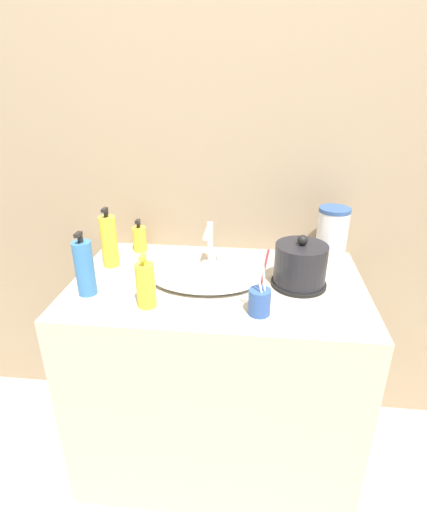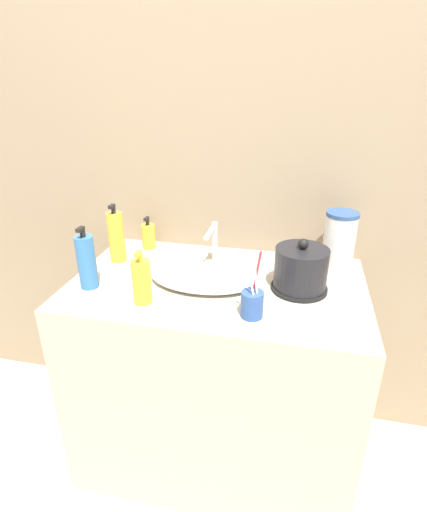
{
  "view_description": "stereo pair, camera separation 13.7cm",
  "coord_description": "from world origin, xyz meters",
  "px_view_note": "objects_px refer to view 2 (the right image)",
  "views": [
    {
      "loc": [
        0.12,
        -0.93,
        1.48
      ],
      "look_at": [
        -0.01,
        0.31,
        0.92
      ],
      "focal_mm": 28.0,
      "sensor_mm": 36.0,
      "label": 1
    },
    {
      "loc": [
        0.26,
        -0.91,
        1.48
      ],
      "look_at": [
        -0.01,
        0.31,
        0.92
      ],
      "focal_mm": 28.0,
      "sensor_mm": 36.0,
      "label": 2
    }
  ],
  "objects_px": {
    "electric_kettle": "(301,271)",
    "lotion_bottle": "(87,262)",
    "faucet": "(215,242)",
    "toothbrush_cup": "(252,303)",
    "water_pitcher": "(339,241)",
    "mouthwash_bottle": "(142,281)",
    "hand_cream_bottle": "(149,236)",
    "shampoo_bottle": "(116,237)"
  },
  "relations": [
    {
      "from": "faucet",
      "to": "toothbrush_cup",
      "type": "height_order",
      "value": "toothbrush_cup"
    },
    {
      "from": "hand_cream_bottle",
      "to": "water_pitcher",
      "type": "height_order",
      "value": "water_pitcher"
    },
    {
      "from": "mouthwash_bottle",
      "to": "water_pitcher",
      "type": "relative_size",
      "value": 0.8
    },
    {
      "from": "electric_kettle",
      "to": "toothbrush_cup",
      "type": "distance_m",
      "value": 0.24
    },
    {
      "from": "lotion_bottle",
      "to": "shampoo_bottle",
      "type": "height_order",
      "value": "shampoo_bottle"
    },
    {
      "from": "electric_kettle",
      "to": "water_pitcher",
      "type": "xyz_separation_m",
      "value": [
        0.13,
        0.19,
        0.04
      ]
    },
    {
      "from": "lotion_bottle",
      "to": "mouthwash_bottle",
      "type": "height_order",
      "value": "lotion_bottle"
    },
    {
      "from": "toothbrush_cup",
      "to": "water_pitcher",
      "type": "height_order",
      "value": "water_pitcher"
    },
    {
      "from": "electric_kettle",
      "to": "lotion_bottle",
      "type": "relative_size",
      "value": 0.86
    },
    {
      "from": "mouthwash_bottle",
      "to": "toothbrush_cup",
      "type": "bearing_deg",
      "value": -1.49
    },
    {
      "from": "faucet",
      "to": "electric_kettle",
      "type": "xyz_separation_m",
      "value": [
        0.32,
        -0.13,
        -0.02
      ]
    },
    {
      "from": "faucet",
      "to": "electric_kettle",
      "type": "distance_m",
      "value": 0.35
    },
    {
      "from": "electric_kettle",
      "to": "lotion_bottle",
      "type": "height_order",
      "value": "lotion_bottle"
    },
    {
      "from": "mouthwash_bottle",
      "to": "water_pitcher",
      "type": "bearing_deg",
      "value": 31.7
    },
    {
      "from": "faucet",
      "to": "hand_cream_bottle",
      "type": "relative_size",
      "value": 1.19
    },
    {
      "from": "electric_kettle",
      "to": "lotion_bottle",
      "type": "xyz_separation_m",
      "value": [
        -0.71,
        -0.14,
        0.02
      ]
    },
    {
      "from": "lotion_bottle",
      "to": "shampoo_bottle",
      "type": "bearing_deg",
      "value": 88.71
    },
    {
      "from": "shampoo_bottle",
      "to": "water_pitcher",
      "type": "bearing_deg",
      "value": 7.34
    },
    {
      "from": "toothbrush_cup",
      "to": "shampoo_bottle",
      "type": "xyz_separation_m",
      "value": [
        -0.57,
        0.29,
        0.05
      ]
    },
    {
      "from": "electric_kettle",
      "to": "toothbrush_cup",
      "type": "height_order",
      "value": "toothbrush_cup"
    },
    {
      "from": "water_pitcher",
      "to": "faucet",
      "type": "bearing_deg",
      "value": -172.52
    },
    {
      "from": "lotion_bottle",
      "to": "faucet",
      "type": "bearing_deg",
      "value": 34.99
    },
    {
      "from": "hand_cream_bottle",
      "to": "water_pitcher",
      "type": "relative_size",
      "value": 0.62
    },
    {
      "from": "faucet",
      "to": "electric_kettle",
      "type": "relative_size",
      "value": 0.86
    },
    {
      "from": "shampoo_bottle",
      "to": "hand_cream_bottle",
      "type": "height_order",
      "value": "shampoo_bottle"
    },
    {
      "from": "toothbrush_cup",
      "to": "mouthwash_bottle",
      "type": "distance_m",
      "value": 0.35
    },
    {
      "from": "faucet",
      "to": "mouthwash_bottle",
      "type": "distance_m",
      "value": 0.36
    },
    {
      "from": "lotion_bottle",
      "to": "water_pitcher",
      "type": "xyz_separation_m",
      "value": [
        0.84,
        0.33,
        0.02
      ]
    },
    {
      "from": "faucet",
      "to": "toothbrush_cup",
      "type": "distance_m",
      "value": 0.38
    },
    {
      "from": "mouthwash_bottle",
      "to": "water_pitcher",
      "type": "distance_m",
      "value": 0.73
    },
    {
      "from": "toothbrush_cup",
      "to": "shampoo_bottle",
      "type": "bearing_deg",
      "value": 153.28
    },
    {
      "from": "faucet",
      "to": "hand_cream_bottle",
      "type": "distance_m",
      "value": 0.33
    },
    {
      "from": "shampoo_bottle",
      "to": "mouthwash_bottle",
      "type": "xyz_separation_m",
      "value": [
        0.21,
        -0.28,
        -0.03
      ]
    },
    {
      "from": "faucet",
      "to": "hand_cream_bottle",
      "type": "height_order",
      "value": "faucet"
    },
    {
      "from": "toothbrush_cup",
      "to": "shampoo_bottle",
      "type": "height_order",
      "value": "shampoo_bottle"
    },
    {
      "from": "toothbrush_cup",
      "to": "hand_cream_bottle",
      "type": "distance_m",
      "value": 0.66
    },
    {
      "from": "mouthwash_bottle",
      "to": "hand_cream_bottle",
      "type": "xyz_separation_m",
      "value": [
        -0.14,
        0.42,
        -0.02
      ]
    },
    {
      "from": "water_pitcher",
      "to": "lotion_bottle",
      "type": "bearing_deg",
      "value": -158.61
    },
    {
      "from": "water_pitcher",
      "to": "electric_kettle",
      "type": "bearing_deg",
      "value": -124.34
    },
    {
      "from": "electric_kettle",
      "to": "shampoo_bottle",
      "type": "height_order",
      "value": "shampoo_bottle"
    },
    {
      "from": "faucet",
      "to": "lotion_bottle",
      "type": "relative_size",
      "value": 0.74
    },
    {
      "from": "electric_kettle",
      "to": "lotion_bottle",
      "type": "bearing_deg",
      "value": -169.06
    }
  ]
}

